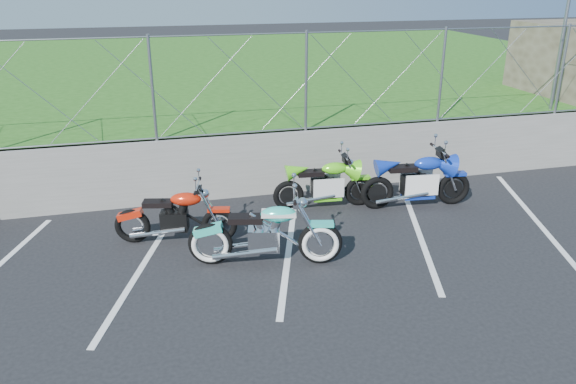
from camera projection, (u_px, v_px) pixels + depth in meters
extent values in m
plane|color=black|center=(306.00, 274.00, 8.65)|extent=(90.00, 90.00, 0.00)
cube|color=slate|center=(259.00, 164.00, 11.57)|extent=(30.00, 0.22, 1.30)
cube|color=#225316|center=(203.00, 81.00, 20.59)|extent=(30.00, 20.00, 1.30)
cylinder|color=gray|center=(256.00, 34.00, 10.62)|extent=(28.00, 0.03, 0.03)
cylinder|color=gray|center=(258.00, 131.00, 11.32)|extent=(28.00, 0.03, 0.03)
cylinder|color=gray|center=(561.00, 45.00, 12.83)|extent=(0.08, 0.08, 3.00)
cube|color=silver|center=(145.00, 262.00, 8.99)|extent=(1.49, 4.31, 0.01)
cube|color=silver|center=(289.00, 245.00, 9.55)|extent=(1.49, 4.31, 0.01)
cube|color=silver|center=(418.00, 230.00, 10.11)|extent=(1.49, 4.31, 0.01)
cube|color=silver|center=(533.00, 217.00, 10.68)|extent=(1.49, 4.31, 0.01)
torus|color=black|center=(210.00, 244.00, 8.82)|extent=(0.71, 0.28, 0.71)
torus|color=black|center=(320.00, 243.00, 8.85)|extent=(0.71, 0.28, 0.71)
cube|color=silver|center=(264.00, 239.00, 8.81)|extent=(0.55, 0.41, 0.36)
ellipsoid|color=#30C2AD|center=(279.00, 214.00, 8.66)|extent=(0.61, 0.39, 0.25)
cube|color=black|center=(246.00, 219.00, 8.68)|extent=(0.58, 0.38, 0.10)
cube|color=#30C2AD|center=(321.00, 224.00, 8.73)|extent=(0.43, 0.25, 0.06)
cylinder|color=silver|center=(294.00, 194.00, 8.54)|extent=(0.21, 0.76, 0.03)
torus|color=black|center=(133.00, 226.00, 9.56)|extent=(0.62, 0.24, 0.61)
torus|color=black|center=(219.00, 225.00, 9.60)|extent=(0.62, 0.24, 0.61)
cube|color=black|center=(175.00, 221.00, 9.55)|extent=(0.50, 0.37, 0.34)
ellipsoid|color=red|center=(186.00, 199.00, 9.41)|extent=(0.56, 0.35, 0.23)
cube|color=black|center=(158.00, 203.00, 9.42)|extent=(0.53, 0.34, 0.09)
cube|color=red|center=(219.00, 210.00, 9.50)|extent=(0.40, 0.23, 0.06)
cylinder|color=silver|center=(198.00, 186.00, 9.33)|extent=(0.18, 0.70, 0.03)
torus|color=black|center=(288.00, 195.00, 10.89)|extent=(0.61, 0.16, 0.60)
torus|color=black|center=(360.00, 191.00, 11.11)|extent=(0.61, 0.16, 0.60)
cube|color=black|center=(323.00, 188.00, 10.96)|extent=(0.49, 0.32, 0.34)
ellipsoid|color=#5DDA1B|center=(335.00, 168.00, 10.85)|extent=(0.55, 0.29, 0.23)
cube|color=black|center=(311.00, 173.00, 10.80)|extent=(0.52, 0.28, 0.09)
cube|color=#5DDA1B|center=(360.00, 178.00, 11.01)|extent=(0.39, 0.18, 0.06)
cylinder|color=silver|center=(344.00, 156.00, 10.79)|extent=(0.09, 0.73, 0.03)
torus|color=black|center=(377.00, 193.00, 10.93)|extent=(0.67, 0.19, 0.67)
torus|color=black|center=(453.00, 188.00, 11.15)|extent=(0.67, 0.19, 0.67)
cube|color=black|center=(415.00, 185.00, 11.00)|extent=(0.54, 0.36, 0.38)
ellipsoid|color=#1130A5|center=(429.00, 163.00, 10.87)|extent=(0.61, 0.33, 0.26)
cube|color=black|center=(402.00, 168.00, 10.83)|extent=(0.58, 0.32, 0.10)
cube|color=#1130A5|center=(455.00, 174.00, 11.04)|extent=(0.44, 0.21, 0.07)
cylinder|color=silver|center=(440.00, 150.00, 10.81)|extent=(0.11, 0.80, 0.03)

